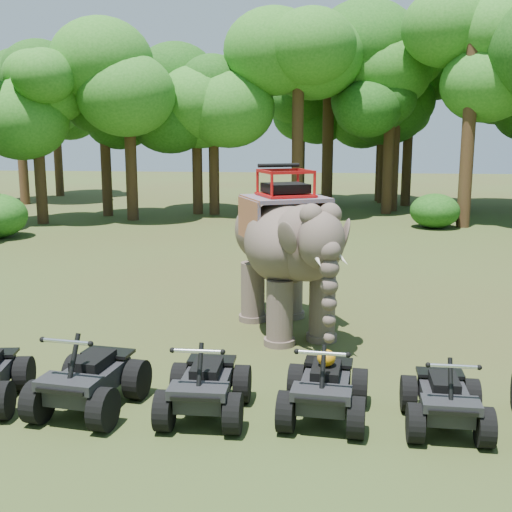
{
  "coord_description": "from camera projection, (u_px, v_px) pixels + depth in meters",
  "views": [
    {
      "loc": [
        1.3,
        -11.16,
        4.36
      ],
      "look_at": [
        0.0,
        1.2,
        1.9
      ],
      "focal_mm": 45.0,
      "sensor_mm": 36.0,
      "label": 1
    }
  ],
  "objects": [
    {
      "name": "tree_0",
      "position": [
        298.0,
        129.0,
        31.09
      ],
      "size": [
        6.11,
        6.11,
        8.72
      ],
      "primitive_type": null,
      "color": "#195114",
      "rests_on": "ground"
    },
    {
      "name": "tree_34",
      "position": [
        197.0,
        142.0,
        32.94
      ],
      "size": [
        5.22,
        5.22,
        7.46
      ],
      "primitive_type": null,
      "color": "#195114",
      "rests_on": "ground"
    },
    {
      "name": "tree_32",
      "position": [
        105.0,
        145.0,
        32.24
      ],
      "size": [
        5.02,
        5.02,
        7.17
      ],
      "primitive_type": null,
      "color": "#195114",
      "rests_on": "ground"
    },
    {
      "name": "ground",
      "position": [
        249.0,
        369.0,
        11.87
      ],
      "size": [
        110.0,
        110.0,
        0.0
      ],
      "primitive_type": "plane",
      "color": "#47381E",
      "rests_on": "ground"
    },
    {
      "name": "tree_29",
      "position": [
        384.0,
        139.0,
        38.04
      ],
      "size": [
        5.3,
        5.3,
        7.57
      ],
      "primitive_type": null,
      "color": "#195114",
      "rests_on": "ground"
    },
    {
      "name": "atv_2",
      "position": [
        205.0,
        376.0,
        9.84
      ],
      "size": [
        1.27,
        1.73,
        1.28
      ],
      "primitive_type": null,
      "rotation": [
        0.0,
        0.0,
        0.0
      ],
      "color": "black",
      "rests_on": "ground"
    },
    {
      "name": "tree_2",
      "position": [
        469.0,
        119.0,
        28.17
      ],
      "size": [
        6.71,
        6.71,
        9.58
      ],
      "primitive_type": null,
      "color": "#195114",
      "rests_on": "ground"
    },
    {
      "name": "tree_41",
      "position": [
        381.0,
        132.0,
        38.92
      ],
      "size": [
        5.9,
        5.9,
        8.42
      ],
      "primitive_type": null,
      "color": "#195114",
      "rests_on": "ground"
    },
    {
      "name": "tree_33",
      "position": [
        328.0,
        109.0,
        35.63
      ],
      "size": [
        7.61,
        7.61,
        10.88
      ],
      "primitive_type": null,
      "color": "#195114",
      "rests_on": "ground"
    },
    {
      "name": "tree_26",
      "position": [
        38.0,
        146.0,
        29.46
      ],
      "size": [
        5.07,
        5.07,
        7.24
      ],
      "primitive_type": null,
      "color": "#195114",
      "rests_on": "ground"
    },
    {
      "name": "tree_30",
      "position": [
        301.0,
        138.0,
        40.08
      ],
      "size": [
        5.33,
        5.33,
        7.61
      ],
      "primitive_type": null,
      "color": "#195114",
      "rests_on": "ground"
    },
    {
      "name": "tree_31",
      "position": [
        57.0,
        133.0,
        41.9
      ],
      "size": [
        5.72,
        5.72,
        8.18
      ],
      "primitive_type": null,
      "color": "#195114",
      "rests_on": "ground"
    },
    {
      "name": "elephant",
      "position": [
        286.0,
        250.0,
        13.85
      ],
      "size": [
        3.47,
        4.69,
        3.61
      ],
      "primitive_type": null,
      "rotation": [
        0.0,
        0.0,
        0.42
      ],
      "color": "brown",
      "rests_on": "ground"
    },
    {
      "name": "tree_40",
      "position": [
        470.0,
        109.0,
        34.5
      ],
      "size": [
        7.61,
        7.61,
        10.88
      ],
      "primitive_type": null,
      "color": "#195114",
      "rests_on": "ground"
    },
    {
      "name": "tree_27",
      "position": [
        130.0,
        133.0,
        30.58
      ],
      "size": [
        5.88,
        5.88,
        8.4
      ],
      "primitive_type": null,
      "color": "#195114",
      "rests_on": "ground"
    },
    {
      "name": "tree_1",
      "position": [
        389.0,
        137.0,
        32.98
      ],
      "size": [
        5.53,
        5.53,
        7.91
      ],
      "primitive_type": null,
      "color": "#195114",
      "rests_on": "ground"
    },
    {
      "name": "tree_38",
      "position": [
        395.0,
        125.0,
        33.99
      ],
      "size": [
        6.41,
        6.41,
        9.15
      ],
      "primitive_type": null,
      "color": "#195114",
      "rests_on": "ground"
    },
    {
      "name": "atv_1",
      "position": [
        88.0,
        369.0,
        10.03
      ],
      "size": [
        1.58,
        2.01,
        1.36
      ],
      "primitive_type": null,
      "rotation": [
        0.0,
        0.0,
        -0.14
      ],
      "color": "black",
      "rests_on": "ground"
    },
    {
      "name": "atv_4",
      "position": [
        446.0,
        389.0,
        9.44
      ],
      "size": [
        1.23,
        1.65,
        1.2
      ],
      "primitive_type": null,
      "rotation": [
        0.0,
        0.0,
        -0.03
      ],
      "color": "black",
      "rests_on": "ground"
    },
    {
      "name": "tree_35",
      "position": [
        408.0,
        132.0,
        36.48
      ],
      "size": [
        5.87,
        5.87,
        8.39
      ],
      "primitive_type": null,
      "color": "#195114",
      "rests_on": "ground"
    },
    {
      "name": "tree_28",
      "position": [
        214.0,
        140.0,
        32.7
      ],
      "size": [
        5.38,
        5.38,
        7.68
      ],
      "primitive_type": null,
      "color": "#195114",
      "rests_on": "ground"
    },
    {
      "name": "tree_36",
      "position": [
        21.0,
        133.0,
        37.16
      ],
      "size": [
        5.83,
        5.83,
        8.32
      ],
      "primitive_type": null,
      "color": "#195114",
      "rests_on": "ground"
    },
    {
      "name": "atv_3",
      "position": [
        325.0,
        378.0,
        9.75
      ],
      "size": [
        1.42,
        1.84,
        1.28
      ],
      "primitive_type": null,
      "rotation": [
        0.0,
        0.0,
        -0.09
      ],
      "color": "black",
      "rests_on": "ground"
    }
  ]
}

